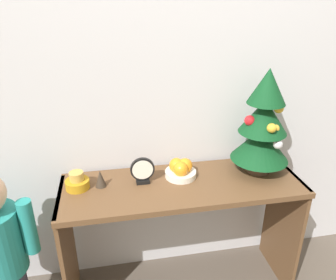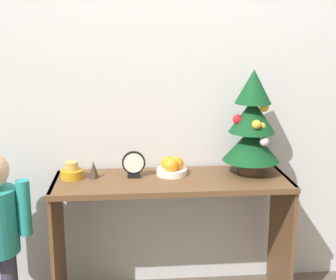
{
  "view_description": "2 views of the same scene",
  "coord_description": "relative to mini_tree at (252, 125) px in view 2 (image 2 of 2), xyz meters",
  "views": [
    {
      "loc": [
        -0.35,
        -1.22,
        1.66
      ],
      "look_at": [
        -0.07,
        0.26,
        0.97
      ],
      "focal_mm": 35.0,
      "sensor_mm": 36.0,
      "label": 1
    },
    {
      "loc": [
        -0.23,
        -2.18,
        1.53
      ],
      "look_at": [
        -0.02,
        0.18,
        0.96
      ],
      "focal_mm": 50.0,
      "sensor_mm": 36.0,
      "label": 2
    }
  ],
  "objects": [
    {
      "name": "back_wall",
      "position": [
        -0.44,
        0.21,
        0.24
      ],
      "size": [
        7.0,
        0.05,
        2.5
      ],
      "primitive_type": "cube",
      "color": "silver",
      "rests_on": "ground_plane"
    },
    {
      "name": "console_table",
      "position": [
        -0.44,
        -0.05,
        -0.44
      ],
      "size": [
        1.27,
        0.43,
        0.73
      ],
      "color": "brown",
      "rests_on": "ground_plane"
    },
    {
      "name": "mini_tree",
      "position": [
        0.0,
        0.0,
        0.0
      ],
      "size": [
        0.31,
        0.31,
        0.58
      ],
      "color": "#4C3828",
      "rests_on": "console_table"
    },
    {
      "name": "fruit_bowl",
      "position": [
        -0.44,
        0.02,
        -0.23
      ],
      "size": [
        0.17,
        0.17,
        0.1
      ],
      "color": "silver",
      "rests_on": "console_table"
    },
    {
      "name": "singing_bowl",
      "position": [
        -0.98,
        0.0,
        -0.24
      ],
      "size": [
        0.12,
        0.12,
        0.09
      ],
      "color": "#B78419",
      "rests_on": "console_table"
    },
    {
      "name": "desk_clock",
      "position": [
        -0.65,
        -0.01,
        -0.21
      ],
      "size": [
        0.13,
        0.04,
        0.15
      ],
      "color": "black",
      "rests_on": "console_table"
    },
    {
      "name": "figurine",
      "position": [
        -0.86,
        -0.0,
        -0.23
      ],
      "size": [
        0.06,
        0.06,
        0.09
      ],
      "color": "#382D23",
      "rests_on": "console_table"
    }
  ]
}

